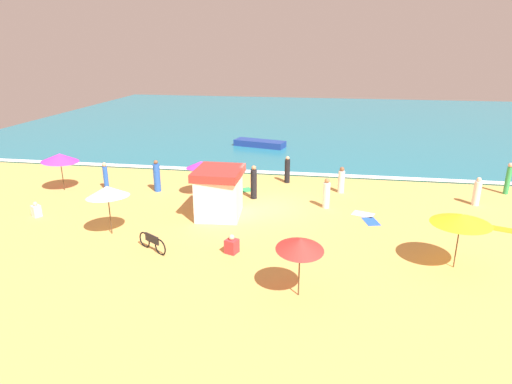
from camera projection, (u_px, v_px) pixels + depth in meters
The scene contains 25 objects.
ground_plane at pixel (267, 207), 23.79m from camera, with size 60.00×60.00×0.00m, color #E0A856.
ocean_water at pixel (302, 121), 49.94m from camera, with size 60.00×44.00×0.10m, color teal.
wave_breaker_foam at pixel (280, 173), 29.64m from camera, with size 57.00×0.70×0.01m, color white.
lifeguard_cabana at pixel (219, 192), 22.20m from camera, with size 2.30×2.69×2.46m.
beach_umbrella_0 at pixel (461, 219), 16.70m from camera, with size 3.05×3.04×2.27m.
beach_umbrella_1 at pixel (60, 158), 25.83m from camera, with size 2.44×2.42×2.32m.
beach_umbrella_3 at pixel (201, 164), 24.96m from camera, with size 1.86×1.84×2.12m.
beach_umbrella_4 at pixel (107, 191), 19.76m from camera, with size 2.76×2.76×2.39m.
beach_umbrella_5 at pixel (300, 244), 14.82m from camera, with size 2.17×2.19×2.25m.
parked_bicycle at pixel (152, 242), 18.62m from camera, with size 1.58×1.01×0.76m.
beachgoer_0 at pixel (157, 177), 26.01m from camera, with size 0.55×0.55×1.90m.
beachgoer_2 at pixel (106, 176), 26.38m from camera, with size 0.33×0.33×1.67m.
beachgoer_3 at pixel (36, 210), 22.31m from camera, with size 0.53×0.53×0.80m.
beachgoer_4 at pixel (287, 170), 27.65m from camera, with size 0.45×0.45×1.72m.
beachgoer_5 at pixel (232, 245), 18.45m from camera, with size 0.62×0.62×0.83m.
beachgoer_6 at pixel (341, 181), 25.82m from camera, with size 0.53×0.53×1.57m.
beachgoer_7 at pixel (477, 192), 23.81m from camera, with size 0.55×0.55×1.57m.
beachgoer_8 at pixel (326, 194), 23.38m from camera, with size 0.52×0.52×1.65m.
beachgoer_9 at pixel (254, 183), 24.76m from camera, with size 0.49×0.49×1.93m.
beachgoer_10 at pixel (508, 179), 25.50m from camera, with size 0.37×0.37×1.88m.
beach_towel_0 at pixel (505, 230), 20.81m from camera, with size 1.68×1.15×0.01m.
beach_towel_1 at pixel (371, 221), 21.78m from camera, with size 0.92×1.24×0.01m.
beach_towel_2 at pixel (239, 190), 26.37m from camera, with size 1.75×1.47×0.01m.
beach_towel_3 at pixel (363, 214), 22.72m from camera, with size 1.25×1.05×0.01m.
small_boat_0 at pixel (260, 143), 37.18m from camera, with size 4.50×2.40×0.51m.
Camera 1 is at (3.06, -22.08, 8.37)m, focal length 30.88 mm.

